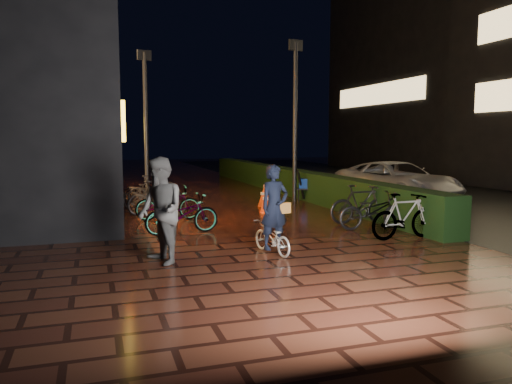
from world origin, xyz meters
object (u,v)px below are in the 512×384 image
object	(u,v)px
traffic_barrier	(266,198)
cart_assembly	(305,185)
bystander_person	(160,211)
van	(397,181)
cyclist	(273,221)

from	to	relation	value
traffic_barrier	cart_assembly	bearing A→B (deg)	36.29
bystander_person	van	xyz separation A→B (m)	(9.13, 6.41, -0.26)
bystander_person	cyclist	bearing A→B (deg)	75.05
bystander_person	cart_assembly	xyz separation A→B (m)	(5.94, 7.22, -0.37)
cyclist	van	bearing A→B (deg)	42.27
bystander_person	traffic_barrier	xyz separation A→B (m)	(3.98, 5.78, -0.61)
van	traffic_barrier	distance (m)	5.20
van	cart_assembly	size ratio (longest dim) A/B	4.31
cyclist	cart_assembly	distance (m)	8.09
cyclist	traffic_barrier	distance (m)	6.00
cyclist	traffic_barrier	xyz separation A→B (m)	(1.83, 5.71, -0.29)
bystander_person	cart_assembly	distance (m)	9.36
van	traffic_barrier	xyz separation A→B (m)	(-5.15, -0.63, -0.34)
bystander_person	cyclist	world-z (taller)	bystander_person
cyclist	cart_assembly	world-z (taller)	cyclist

